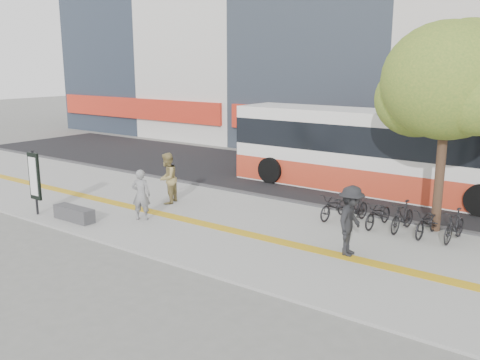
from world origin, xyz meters
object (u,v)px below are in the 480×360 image
Objects in this scene: signboard at (34,177)px; seated_woman at (141,195)px; street_tree at (448,83)px; pedestrian_dark at (351,221)px; pedestrian_tan at (167,178)px; bench at (74,214)px; bus at (377,154)px.

signboard is 1.31× the size of seated_woman.
signboard is at bearing -150.93° from street_tree.
street_tree is 3.33× the size of pedestrian_dark.
signboard is at bearing -54.86° from pedestrian_tan.
seated_woman reaches higher than bench.
signboard is at bearing -1.39° from seated_woman.
pedestrian_tan is (-5.38, -6.34, -0.56)m from bus.
signboard is 4.49m from pedestrian_tan.
signboard is at bearing -128.45° from bus.
bus is (-3.43, 3.68, -2.95)m from street_tree.
bus is 8.33m from pedestrian_tan.
seated_woman is 0.88× the size of pedestrian_dark.
seated_woman is 6.92m from pedestrian_dark.
bench is 8.92m from pedestrian_dark.
pedestrian_tan is (0.97, 3.36, 0.70)m from bench.
street_tree reaches higher than bench.
bench is 1.94m from signboard.
bus is (6.35, 9.70, 1.26)m from bench.
pedestrian_tan is (-0.74, 1.99, 0.09)m from seated_woman.
pedestrian_dark is (7.58, -0.94, 0.02)m from pedestrian_tan.
signboard reaches higher than pedestrian_dark.
bench is at bearing -35.91° from pedestrian_tan.
bench is 11.66m from bus.
street_tree reaches higher than seated_woman.
street_tree is 0.52× the size of bus.
pedestrian_dark is (2.21, -7.29, -0.54)m from bus.
seated_woman is (-8.07, -4.65, -3.59)m from street_tree.
seated_woman is at bearing 0.69° from pedestrian_tan.
seated_woman is (1.71, 1.37, 0.61)m from bench.
signboard is 1.16× the size of pedestrian_dark.
bus is at bearing 119.90° from pedestrian_tan.
street_tree is 9.98m from seated_woman.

